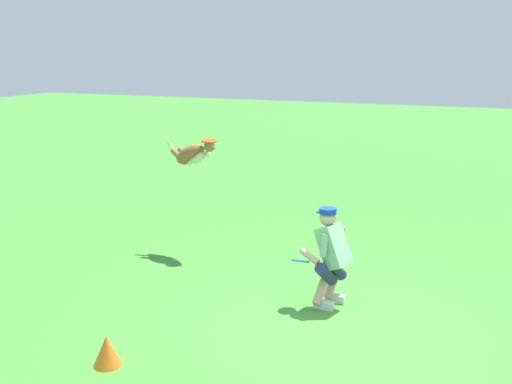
% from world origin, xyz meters
% --- Properties ---
extents(ground_plane, '(60.00, 60.00, 0.00)m').
position_xyz_m(ground_plane, '(0.00, 0.00, 0.00)').
color(ground_plane, '#408834').
extents(person, '(0.66, 0.66, 1.29)m').
position_xyz_m(person, '(0.33, -0.68, 0.70)').
color(person, silver).
rests_on(person, ground_plane).
extents(dog, '(0.99, 0.39, 0.52)m').
position_xyz_m(dog, '(3.03, -1.99, 1.61)').
color(dog, '#925D36').
extents(frisbee_flying, '(0.26, 0.26, 0.06)m').
position_xyz_m(frisbee_flying, '(2.72, -1.97, 1.85)').
color(frisbee_flying, '#E05319').
extents(frisbee_held, '(0.33, 0.32, 0.12)m').
position_xyz_m(frisbee_held, '(0.68, -0.52, 0.61)').
color(frisbee_held, '#2783DD').
rests_on(frisbee_held, person).
extents(training_cone, '(0.30, 0.30, 0.34)m').
position_xyz_m(training_cone, '(2.03, 1.78, 0.17)').
color(training_cone, orange).
rests_on(training_cone, ground_plane).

